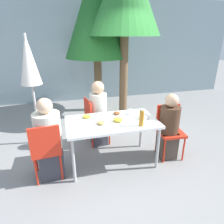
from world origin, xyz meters
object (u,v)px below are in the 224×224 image
(bottle, at_px, (142,118))
(drinking_cup, at_px, (131,112))
(chair_right, at_px, (169,126))
(person_far, at_px, (98,115))
(closed_umbrella, at_px, (29,66))
(chair_left, at_px, (46,147))
(person_left, at_px, (49,141))
(tree_behind_right, at_px, (96,12))
(salad_bowl, at_px, (143,117))
(person_right, at_px, (169,128))
(chair_far, at_px, (94,118))

(bottle, distance_m, drinking_cup, 0.47)
(bottle, height_order, drinking_cup, bottle)
(chair_right, relative_size, person_far, 0.72)
(chair_right, bearing_deg, closed_umbrella, -18.93)
(person_far, bearing_deg, chair_left, -55.91)
(chair_left, bearing_deg, person_left, 57.93)
(closed_umbrella, bearing_deg, chair_left, -79.69)
(tree_behind_right, bearing_deg, salad_bowl, -84.78)
(person_right, relative_size, closed_umbrella, 0.56)
(chair_left, relative_size, bottle, 3.46)
(tree_behind_right, bearing_deg, chair_left, -115.48)
(person_right, xyz_separation_m, bottle, (-0.58, -0.19, 0.33))
(person_left, relative_size, drinking_cup, 14.54)
(chair_far, relative_size, closed_umbrella, 0.44)
(closed_umbrella, relative_size, drinking_cup, 24.05)
(chair_left, height_order, closed_umbrella, closed_umbrella)
(drinking_cup, bearing_deg, chair_left, -165.32)
(chair_far, relative_size, bottle, 3.46)
(closed_umbrella, xyz_separation_m, salad_bowl, (1.70, -0.99, -0.71))
(bottle, distance_m, tree_behind_right, 3.20)
(chair_left, xyz_separation_m, chair_right, (2.00, 0.16, 0.00))
(drinking_cup, bearing_deg, chair_far, 137.92)
(person_left, bearing_deg, salad_bowl, -2.57)
(chair_right, relative_size, salad_bowl, 5.01)
(bottle, distance_m, salad_bowl, 0.30)
(chair_left, height_order, bottle, bottle)
(chair_left, bearing_deg, chair_far, 41.00)
(person_left, relative_size, salad_bowl, 6.83)
(chair_right, bearing_deg, tree_behind_right, -68.54)
(chair_far, bearing_deg, person_far, 57.93)
(chair_left, xyz_separation_m, chair_far, (0.82, 0.85, 0.00))
(chair_left, relative_size, person_left, 0.73)
(chair_far, bearing_deg, closed_umbrella, -113.52)
(chair_far, relative_size, salad_bowl, 5.01)
(chair_left, height_order, person_right, person_right)
(person_left, xyz_separation_m, person_far, (0.86, 0.73, 0.03))
(chair_right, height_order, salad_bowl, chair_right)
(closed_umbrella, distance_m, salad_bowl, 2.10)
(person_right, bearing_deg, chair_far, -29.25)
(bottle, bearing_deg, tree_behind_right, 92.08)
(person_left, height_order, tree_behind_right, tree_behind_right)
(salad_bowl, bearing_deg, person_right, -7.81)
(chair_left, relative_size, closed_umbrella, 0.44)
(chair_left, height_order, chair_right, same)
(chair_left, relative_size, person_far, 0.72)
(chair_left, xyz_separation_m, tree_behind_right, (1.27, 2.66, 1.96))
(person_left, height_order, bottle, person_left)
(person_right, bearing_deg, chair_right, -122.07)
(chair_left, height_order, person_far, person_far)
(chair_right, xyz_separation_m, chair_far, (-1.18, 0.69, 0.00))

